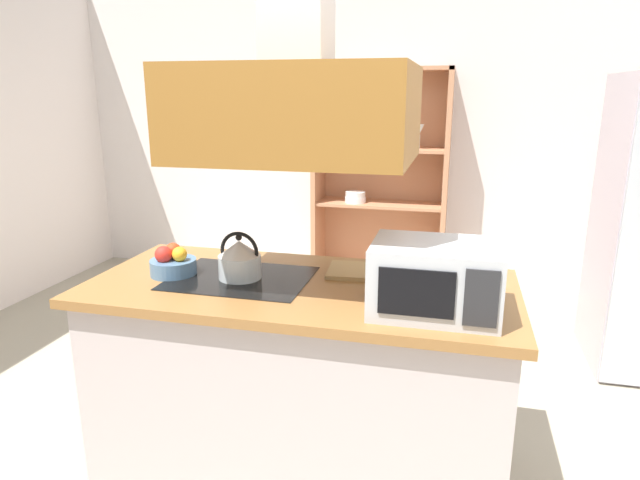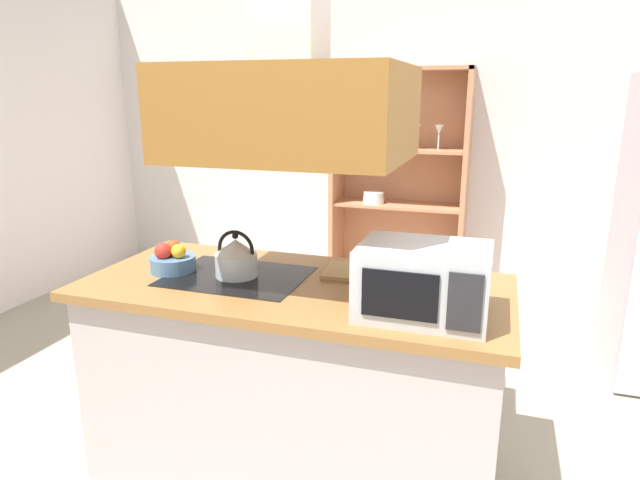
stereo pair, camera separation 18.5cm
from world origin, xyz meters
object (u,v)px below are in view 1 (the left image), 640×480
microwave (435,278)px  fruit_bowl (173,263)px  kettle (240,259)px  cutting_board (366,271)px  dish_cabinet (380,194)px

microwave → fruit_bowl: (-1.14, 0.15, -0.08)m
microwave → fruit_bowl: microwave is taller
kettle → microwave: size_ratio=0.45×
cutting_board → kettle: bearing=-158.6°
kettle → fruit_bowl: bearing=-175.8°
cutting_board → dish_cabinet: bearing=96.5°
cutting_board → fruit_bowl: size_ratio=1.68×
cutting_board → microwave: microwave is taller
cutting_board → fruit_bowl: 0.86m
dish_cabinet → fruit_bowl: (-0.56, -2.61, 0.12)m
microwave → cutting_board: bearing=129.5°
cutting_board → fruit_bowl: bearing=-164.7°
dish_cabinet → kettle: size_ratio=9.09×
dish_cabinet → kettle: dish_cabinet is taller
fruit_bowl → kettle: bearing=4.2°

